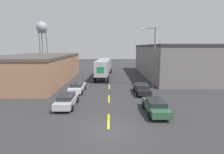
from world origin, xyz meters
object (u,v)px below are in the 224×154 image
(parked_car_right_mid, at_px, (142,88))
(parked_car_left_near, at_px, (67,100))
(semi_truck, at_px, (104,66))
(water_tower, at_px, (42,28))
(parked_car_right_near, at_px, (155,106))
(parked_car_left_far, at_px, (77,87))
(street_lamp, at_px, (153,54))

(parked_car_right_mid, distance_m, parked_car_left_near, 10.38)
(semi_truck, distance_m, water_tower, 43.93)
(parked_car_left_near, bearing_deg, semi_truck, 80.03)
(parked_car_right_near, xyz_separation_m, parked_car_right_mid, (0.00, 7.17, 0.00))
(parked_car_right_near, height_order, parked_car_right_mid, same)
(parked_car_left_far, height_order, parked_car_right_near, same)
(parked_car_left_far, distance_m, water_tower, 53.65)
(parked_car_right_near, bearing_deg, parked_car_right_mid, 90.00)
(water_tower, distance_m, street_lamp, 56.42)
(parked_car_left_far, bearing_deg, street_lamp, 12.00)
(semi_truck, height_order, parked_car_right_mid, semi_truck)
(parked_car_left_near, height_order, water_tower, water_tower)
(semi_truck, xyz_separation_m, street_lamp, (7.75, -10.88, 2.92))
(parked_car_right_near, distance_m, parked_car_right_mid, 7.17)
(parked_car_right_mid, distance_m, street_lamp, 5.96)
(parked_car_right_mid, xyz_separation_m, street_lamp, (2.13, 3.29, 4.49))
(parked_car_left_near, relative_size, street_lamp, 0.51)
(parked_car_left_far, distance_m, parked_car_left_near, 6.06)
(parked_car_right_near, xyz_separation_m, parked_car_left_near, (-9.02, 2.03, 0.00))
(parked_car_right_mid, relative_size, street_lamp, 0.51)
(parked_car_left_far, bearing_deg, parked_car_right_mid, -5.81)
(semi_truck, relative_size, parked_car_left_near, 3.32)
(parked_car_left_near, distance_m, water_tower, 59.03)
(parked_car_left_far, height_order, parked_car_left_near, same)
(parked_car_right_near, relative_size, parked_car_right_mid, 1.00)
(water_tower, relative_size, street_lamp, 1.76)
(parked_car_right_near, height_order, parked_car_left_near, same)
(parked_car_right_near, bearing_deg, semi_truck, 104.77)
(semi_truck, bearing_deg, water_tower, 129.97)
(parked_car_left_near, distance_m, street_lamp, 14.68)
(water_tower, bearing_deg, street_lamp, -53.30)
(water_tower, xyz_separation_m, street_lamp, (33.34, -44.72, -8.48))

